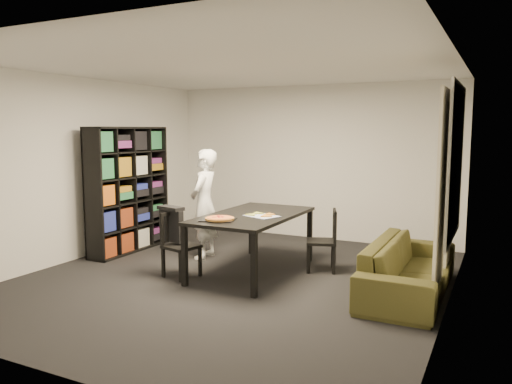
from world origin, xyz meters
The scene contains 16 objects.
room centered at (0.00, 0.00, 1.30)m, with size 5.01×5.51×2.61m.
window_pane centered at (2.48, 0.60, 1.50)m, with size 0.02×1.40×1.60m, color black.
window_frame centered at (2.48, 0.60, 1.50)m, with size 0.03×1.52×1.72m, color white.
curtain_left centered at (2.40, 0.08, 1.15)m, with size 0.03×0.70×2.25m, color beige.
curtain_right centered at (2.40, 1.12, 1.15)m, with size 0.03×0.70×2.25m, color beige.
bookshelf centered at (-2.16, 0.60, 0.95)m, with size 0.35×1.50×1.90m, color black.
dining_table centered at (0.08, 0.38, 0.70)m, with size 1.03×1.86×0.77m.
chair_left centered at (-0.71, -0.17, 0.47)m, with size 0.46×0.46×0.82m.
chair_right centered at (0.93, 0.89, 0.47)m, with size 0.49×0.49×0.82m.
draped_jacket centered at (-0.82, -0.15, 0.68)m, with size 0.39×0.24×0.45m.
person centered at (-0.89, 0.75, 0.79)m, with size 0.58×0.38×1.58m, color white.
baking_tray centered at (-0.10, -0.19, 0.78)m, with size 0.40×0.32×0.01m, color black.
pepperoni_pizza centered at (-0.06, -0.21, 0.80)m, with size 0.35×0.35×0.03m.
kitchen_towel centered at (0.26, 0.29, 0.78)m, with size 0.40×0.30×0.01m, color silver.
pizza_slices centered at (0.23, 0.33, 0.79)m, with size 0.37×0.31×0.01m, color #E4C847, non-canonical shape.
sofa centered at (2.06, 0.42, 0.30)m, with size 2.05×0.80×0.60m, color #3A3917.
Camera 1 is at (2.96, -5.29, 1.86)m, focal length 35.00 mm.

